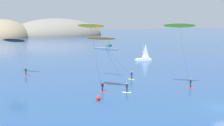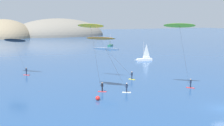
{
  "view_description": "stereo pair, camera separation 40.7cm",
  "coord_description": "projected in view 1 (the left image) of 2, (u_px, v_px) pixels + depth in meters",
  "views": [
    {
      "loc": [
        -31.52,
        -26.19,
        12.33
      ],
      "look_at": [
        -7.13,
        20.38,
        4.2
      ],
      "focal_mm": 45.0,
      "sensor_mm": 36.0,
      "label": 1
    },
    {
      "loc": [
        -31.16,
        -26.38,
        12.33
      ],
      "look_at": [
        -7.13,
        20.38,
        4.2
      ],
      "focal_mm": 45.0,
      "sensor_mm": 36.0,
      "label": 2
    }
  ],
  "objects": [
    {
      "name": "sailboat_near",
      "position": [
        143.0,
        59.0,
        85.08
      ],
      "size": [
        5.95,
        1.85,
        5.7
      ],
      "color": "white",
      "rests_on": "ground"
    },
    {
      "name": "kitesurfer_white",
      "position": [
        108.0,
        51.0,
        59.83
      ],
      "size": [
        6.47,
        8.21,
        6.56
      ],
      "color": "yellow",
      "rests_on": "ground"
    },
    {
      "name": "headland_island",
      "position": [
        6.0,
        37.0,
        202.85
      ],
      "size": [
        148.47,
        62.63,
        26.75
      ],
      "color": "#84755B",
      "rests_on": "ground"
    },
    {
      "name": "kitesurfer_orange",
      "position": [
        103.0,
        42.0,
        47.78
      ],
      "size": [
        6.52,
        6.04,
        9.55
      ],
      "color": "silver",
      "rests_on": "ground"
    },
    {
      "name": "kitesurfer_yellow",
      "position": [
        92.0,
        30.0,
        47.65
      ],
      "size": [
        4.39,
        4.92,
        11.75
      ],
      "color": "red",
      "rests_on": "ground"
    },
    {
      "name": "ground_plane",
      "position": [
        224.0,
        109.0,
        39.26
      ],
      "size": [
        600.0,
        600.0,
        0.0
      ],
      "primitive_type": "plane",
      "color": "navy"
    },
    {
      "name": "marker_buoy",
      "position": [
        98.0,
        98.0,
        43.28
      ],
      "size": [
        0.7,
        0.7,
        0.7
      ],
      "primitive_type": "sphere",
      "color": "red",
      "rests_on": "ground"
    },
    {
      "name": "sailboat_far",
      "position": [
        109.0,
        45.0,
        132.7
      ],
      "size": [
        4.72,
        5.04,
        5.7
      ],
      "color": "#23664C",
      "rests_on": "ground"
    },
    {
      "name": "kitesurfer_lime",
      "position": [
        180.0,
        30.0,
        50.26
      ],
      "size": [
        5.11,
        4.81,
        11.8
      ],
      "color": "red",
      "rests_on": "ground"
    },
    {
      "name": "kitesurfer_black",
      "position": [
        15.0,
        42.0,
        62.7
      ],
      "size": [
        5.16,
        5.46,
        8.25
      ],
      "color": "red",
      "rests_on": "ground"
    }
  ]
}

